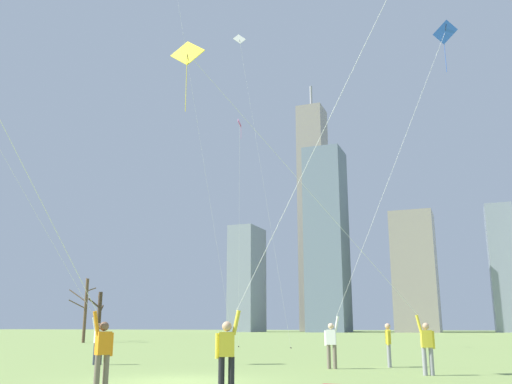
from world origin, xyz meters
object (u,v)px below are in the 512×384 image
object	(u,v)px
bystander_far_off_by_trees	(388,343)
bare_tree_far_right_edge	(85,308)
kite_flyer_midfield_right_teal	(299,198)
kite_flyer_midfield_left_blue	(349,296)
kite_flyer_foreground_left_yellow	(375,282)
kite_flyer_midfield_center_purple	(50,251)
kite_flyer_foreground_right_orange	(20,184)
distant_kite_drifting_right_white	(244,70)
bare_tree_center	(99,314)
distant_kite_low_near_trees_pink	(239,157)

from	to	relation	value
bystander_far_off_by_trees	bare_tree_far_right_edge	world-z (taller)	bare_tree_far_right_edge
kite_flyer_midfield_right_teal	kite_flyer_midfield_left_blue	bearing A→B (deg)	94.31
kite_flyer_foreground_left_yellow	kite_flyer_midfield_left_blue	world-z (taller)	kite_flyer_midfield_left_blue
kite_flyer_midfield_center_purple	kite_flyer_midfield_right_teal	world-z (taller)	kite_flyer_midfield_right_teal
kite_flyer_foreground_right_orange	kite_flyer_foreground_left_yellow	bearing A→B (deg)	58.85
distant_kite_drifting_right_white	bystander_far_off_by_trees	bearing A→B (deg)	-49.44
kite_flyer_midfield_left_blue	bare_tree_far_right_edge	world-z (taller)	kite_flyer_midfield_left_blue
kite_flyer_midfield_center_purple	bare_tree_center	distance (m)	36.68
kite_flyer_foreground_right_orange	kite_flyer_foreground_left_yellow	size ratio (longest dim) A/B	1.51
kite_flyer_midfield_left_blue	bystander_far_off_by_trees	xyz separation A→B (m)	(1.18, 1.35, -1.72)
kite_flyer_midfield_center_purple	distant_kite_drifting_right_white	xyz separation A→B (m)	(1.26, 17.78, 16.13)
kite_flyer_foreground_right_orange	distant_kite_drifting_right_white	distance (m)	32.30
kite_flyer_midfield_left_blue	bare_tree_far_right_edge	xyz separation A→B (m)	(-29.97, 22.80, 0.57)
kite_flyer_foreground_left_yellow	distant_kite_low_near_trees_pink	xyz separation A→B (m)	(-12.87, 18.85, 11.18)
distant_kite_low_near_trees_pink	bare_tree_far_right_edge	distance (m)	22.47
kite_flyer_midfield_left_blue	bystander_far_off_by_trees	distance (m)	2.48
bystander_far_off_by_trees	distant_kite_low_near_trees_pink	bearing A→B (deg)	130.23
distant_kite_low_near_trees_pink	bare_tree_far_right_edge	size ratio (longest dim) A/B	2.79
distant_kite_low_near_trees_pink	bystander_far_off_by_trees	bearing A→B (deg)	-49.77
kite_flyer_foreground_left_yellow	bystander_far_off_by_trees	bearing A→B (deg)	93.65
kite_flyer_midfield_center_purple	bystander_far_off_by_trees	xyz separation A→B (m)	(13.02, 4.03, -3.62)
distant_kite_drifting_right_white	kite_flyer_midfield_right_teal	bearing A→B (deg)	-64.39
kite_flyer_foreground_right_orange	kite_flyer_foreground_left_yellow	xyz separation A→B (m)	(5.77, 9.55, -1.52)
kite_flyer_foreground_right_orange	distant_kite_low_near_trees_pink	distance (m)	30.82
kite_flyer_midfield_left_blue	distant_kite_drifting_right_white	xyz separation A→B (m)	(-10.58, 15.09, 18.04)
kite_flyer_midfield_left_blue	distant_kite_drifting_right_white	distance (m)	25.79
kite_flyer_midfield_center_purple	kite_flyer_midfield_left_blue	size ratio (longest dim) A/B	1.12
kite_flyer_foreground_right_orange	bare_tree_center	bearing A→B (deg)	124.79
bystander_far_off_by_trees	distant_kite_low_near_trees_pink	distance (m)	23.57
distant_kite_drifting_right_white	bare_tree_far_right_edge	distance (m)	27.22
bystander_far_off_by_trees	bare_tree_center	xyz separation A→B (m)	(-33.29, 26.48, 1.77)
kite_flyer_midfield_center_purple	bare_tree_far_right_edge	size ratio (longest dim) A/B	2.59
kite_flyer_midfield_center_purple	kite_flyer_midfield_left_blue	distance (m)	12.29
bare_tree_far_right_edge	kite_flyer_foreground_left_yellow	bearing A→B (deg)	-38.94
kite_flyer_midfield_left_blue	bare_tree_far_right_edge	distance (m)	37.66
bare_tree_center	kite_flyer_midfield_right_teal	bearing A→B (deg)	-47.81
kite_flyer_midfield_right_teal	bare_tree_center	size ratio (longest dim) A/B	4.39
kite_flyer_foreground_right_orange	kite_flyer_foreground_left_yellow	distance (m)	11.27
bare_tree_far_right_edge	bare_tree_center	distance (m)	5.48
kite_flyer_midfield_center_purple	bare_tree_far_right_edge	distance (m)	31.31
kite_flyer_foreground_right_orange	bare_tree_center	world-z (taller)	kite_flyer_foreground_right_orange
kite_flyer_foreground_left_yellow	bare_tree_center	size ratio (longest dim) A/B	2.27
kite_flyer_midfield_center_purple	kite_flyer_foreground_left_yellow	world-z (taller)	kite_flyer_midfield_center_purple
kite_flyer_foreground_left_yellow	bare_tree_center	distance (m)	45.27
kite_flyer_foreground_right_orange	bare_tree_far_right_edge	distance (m)	43.35
kite_flyer_midfield_center_purple	kite_flyer_midfield_left_blue	world-z (taller)	kite_flyer_midfield_center_purple
kite_flyer_foreground_left_yellow	bare_tree_far_right_edge	size ratio (longest dim) A/B	1.85
kite_flyer_foreground_right_orange	distant_kite_low_near_trees_pink	size ratio (longest dim) A/B	1.00
kite_flyer_foreground_right_orange	kite_flyer_midfield_left_blue	distance (m)	13.01
kite_flyer_midfield_left_blue	kite_flyer_midfield_center_purple	bearing A→B (deg)	-167.21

